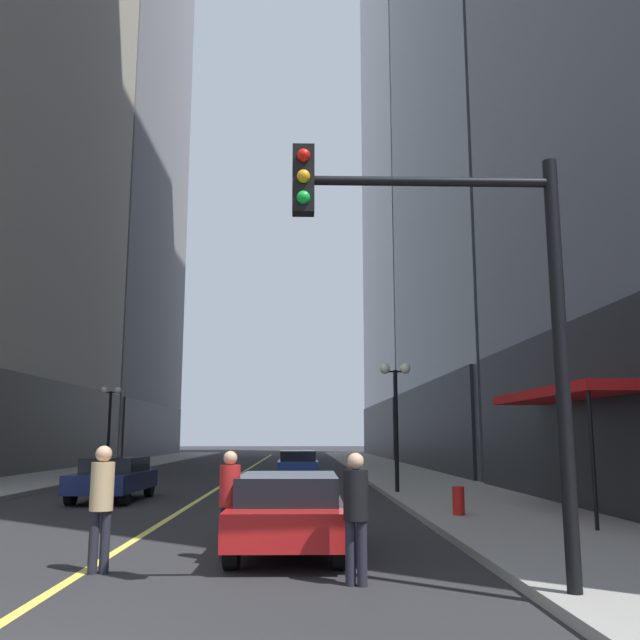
{
  "coord_description": "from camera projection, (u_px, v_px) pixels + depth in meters",
  "views": [
    {
      "loc": [
        3.18,
        -5.54,
        1.96
      ],
      "look_at": [
        4.06,
        25.64,
        7.31
      ],
      "focal_mm": 38.23,
      "sensor_mm": 36.0,
      "label": 1
    }
  ],
  "objects": [
    {
      "name": "car_navy",
      "position": [
        114.0,
        477.0,
        21.14
      ],
      "size": [
        1.87,
        4.27,
        1.32
      ],
      "color": "#141E4C",
      "rests_on": "ground"
    },
    {
      "name": "sidewalk_left",
      "position": [
        103.0,
        470.0,
        39.31
      ],
      "size": [
        4.5,
        78.0,
        0.15
      ],
      "primitive_type": "cube",
      "color": "gray",
      "rests_on": "ground"
    },
    {
      "name": "ground_plane",
      "position": [
        246.0,
        471.0,
        39.52
      ],
      "size": [
        200.0,
        200.0,
        0.0
      ],
      "primitive_type": "plane",
      "color": "#262628"
    },
    {
      "name": "fire_hydrant_right",
      "position": [
        459.0,
        504.0,
        15.97
      ],
      "size": [
        0.28,
        0.28,
        0.8
      ],
      "primitive_type": "cylinder",
      "color": "red",
      "rests_on": "ground"
    },
    {
      "name": "street_lamp_right_mid",
      "position": [
        396.0,
        398.0,
        23.09
      ],
      "size": [
        1.06,
        0.36,
        4.43
      ],
      "color": "black",
      "rests_on": "ground"
    },
    {
      "name": "pedestrian_in_red_jacket",
      "position": [
        230.0,
        496.0,
        11.04
      ],
      "size": [
        0.43,
        0.43,
        1.73
      ],
      "color": "black",
      "rests_on": "ground"
    },
    {
      "name": "storefront_awning_right",
      "position": [
        562.0,
        395.0,
        16.93
      ],
      "size": [
        1.6,
        6.69,
        3.12
      ],
      "color": "#B21414",
      "rests_on": "ground"
    },
    {
      "name": "building_left_far",
      "position": [
        115.0,
        49.0,
        70.74
      ],
      "size": [
        11.82,
        26.0,
        83.63
      ],
      "color": "gray",
      "rests_on": "ground"
    },
    {
      "name": "sidewalk_right",
      "position": [
        387.0,
        469.0,
        39.76
      ],
      "size": [
        4.5,
        78.0,
        0.15
      ],
      "primitive_type": "cube",
      "color": "gray",
      "rests_on": "ground"
    },
    {
      "name": "street_lamp_left_far",
      "position": [
        110.0,
        410.0,
        34.14
      ],
      "size": [
        1.06,
        0.36,
        4.43
      ],
      "color": "black",
      "rests_on": "ground"
    },
    {
      "name": "car_red",
      "position": [
        289.0,
        510.0,
        11.72
      ],
      "size": [
        1.9,
        4.41,
        1.32
      ],
      "color": "#B21919",
      "rests_on": "ground"
    },
    {
      "name": "traffic_light_near_right",
      "position": [
        474.0,
        293.0,
        8.52
      ],
      "size": [
        3.43,
        0.35,
        5.65
      ],
      "color": "black",
      "rests_on": "ground"
    },
    {
      "name": "pedestrian_in_black_coat",
      "position": [
        356.0,
        507.0,
        9.22
      ],
      "size": [
        0.43,
        0.43,
        1.74
      ],
      "color": "black",
      "rests_on": "ground"
    },
    {
      "name": "building_right_far",
      "position": [
        434.0,
        138.0,
        70.08
      ],
      "size": [
        12.65,
        26.0,
        64.85
      ],
      "color": "gray",
      "rests_on": "ground"
    },
    {
      "name": "car_blue",
      "position": [
        298.0,
        464.0,
        31.26
      ],
      "size": [
        1.84,
        4.58,
        1.32
      ],
      "color": "navy",
      "rests_on": "ground"
    },
    {
      "name": "lane_centre_stripe",
      "position": [
        246.0,
        471.0,
        39.52
      ],
      "size": [
        0.16,
        70.0,
        0.01
      ],
      "primitive_type": "cube",
      "color": "#E5D64C",
      "rests_on": "ground"
    },
    {
      "name": "pedestrian_in_tan_trench",
      "position": [
        102.0,
        498.0,
        10.03
      ],
      "size": [
        0.4,
        0.4,
        1.83
      ],
      "color": "black",
      "rests_on": "ground"
    }
  ]
}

